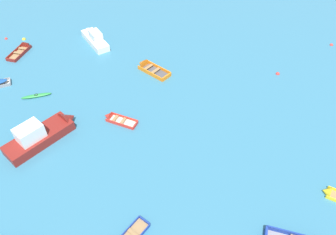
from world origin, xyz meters
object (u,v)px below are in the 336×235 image
(motor_launch_white_near_camera, at_px, (94,38))
(motor_launch_maroon_center, at_px, (43,133))
(mooring_buoy_midfield, at_px, (6,39))
(rowboat_maroon_midfield_left, at_px, (24,48))
(kayak_green_outer_left, at_px, (36,96))
(mooring_buoy_between_boats_right, at_px, (331,45))
(mooring_buoy_between_boats_left, at_px, (24,39))
(mooring_buoy_near_foreground, at_px, (278,74))
(rowboat_yellow_far_back, at_px, (334,195))
(rowboat_orange_outer_right, at_px, (147,67))
(rowboat_red_foreground_center, at_px, (114,118))

(motor_launch_white_near_camera, xyz_separation_m, motor_launch_maroon_center, (-0.87, -15.96, 0.11))
(motor_launch_maroon_center, bearing_deg, mooring_buoy_midfield, 122.69)
(rowboat_maroon_midfield_left, height_order, motor_launch_maroon_center, motor_launch_maroon_center)
(kayak_green_outer_left, xyz_separation_m, motor_launch_maroon_center, (2.70, -5.44, 0.57))
(mooring_buoy_between_boats_right, xyz_separation_m, mooring_buoy_between_boats_left, (-37.88, -0.72, 0.00))
(mooring_buoy_near_foreground, bearing_deg, kayak_green_outer_left, -168.41)
(motor_launch_white_near_camera, bearing_deg, kayak_green_outer_left, -108.73)
(rowboat_yellow_far_back, bearing_deg, kayak_green_outer_left, 159.11)
(mooring_buoy_midfield, bearing_deg, motor_launch_maroon_center, -57.31)
(motor_launch_maroon_center, relative_size, mooring_buoy_between_boats_right, 15.60)
(rowboat_maroon_midfield_left, height_order, mooring_buoy_between_boats_right, rowboat_maroon_midfield_left)
(mooring_buoy_midfield, height_order, mooring_buoy_between_boats_left, mooring_buoy_between_boats_left)
(motor_launch_white_near_camera, bearing_deg, mooring_buoy_near_foreground, -14.26)
(rowboat_orange_outer_right, relative_size, motor_launch_white_near_camera, 0.75)
(kayak_green_outer_left, distance_m, motor_launch_maroon_center, 6.10)
(mooring_buoy_between_boats_right, relative_size, mooring_buoy_between_boats_left, 0.89)
(mooring_buoy_between_boats_left, bearing_deg, mooring_buoy_near_foreground, -10.39)
(motor_launch_white_near_camera, bearing_deg, mooring_buoy_between_boats_left, 179.20)
(rowboat_red_foreground_center, bearing_deg, kayak_green_outer_left, 161.31)
(mooring_buoy_near_foreground, bearing_deg, rowboat_yellow_far_back, -85.09)
(motor_launch_white_near_camera, distance_m, rowboat_red_foreground_center, 14.14)
(rowboat_orange_outer_right, relative_size, mooring_buoy_midfield, 11.07)
(rowboat_yellow_far_back, relative_size, motor_launch_maroon_center, 0.44)
(rowboat_maroon_midfield_left, distance_m, rowboat_yellow_far_back, 35.77)
(rowboat_orange_outer_right, distance_m, kayak_green_outer_left, 11.88)
(kayak_green_outer_left, xyz_separation_m, mooring_buoy_near_foreground, (24.87, 5.10, -0.13))
(rowboat_orange_outer_right, xyz_separation_m, mooring_buoy_between_boats_right, (21.95, 5.95, -0.20))
(rowboat_orange_outer_right, height_order, motor_launch_white_near_camera, motor_launch_white_near_camera)
(rowboat_orange_outer_right, bearing_deg, motor_launch_maroon_center, -125.99)
(rowboat_orange_outer_right, xyz_separation_m, rowboat_red_foreground_center, (-2.28, -8.21, -0.05))
(rowboat_orange_outer_right, height_order, mooring_buoy_between_boats_left, rowboat_orange_outer_right)
(rowboat_yellow_far_back, xyz_separation_m, motor_launch_maroon_center, (-23.47, 4.54, 0.57))
(motor_launch_white_near_camera, distance_m, mooring_buoy_between_boats_right, 28.98)
(rowboat_red_foreground_center, relative_size, motor_launch_maroon_center, 0.54)
(rowboat_yellow_far_back, bearing_deg, mooring_buoy_midfield, 148.60)
(motor_launch_white_near_camera, relative_size, mooring_buoy_midfield, 14.86)
(mooring_buoy_near_foreground, xyz_separation_m, mooring_buoy_midfield, (-32.50, 5.54, 0.00))
(rowboat_orange_outer_right, xyz_separation_m, kayak_green_outer_left, (-10.58, -5.40, -0.07))
(rowboat_yellow_far_back, height_order, mooring_buoy_between_boats_right, rowboat_yellow_far_back)
(mooring_buoy_near_foreground, bearing_deg, rowboat_red_foreground_center, -154.51)
(kayak_green_outer_left, relative_size, rowboat_yellow_far_back, 1.04)
(kayak_green_outer_left, height_order, mooring_buoy_midfield, kayak_green_outer_left)
(kayak_green_outer_left, distance_m, mooring_buoy_midfield, 13.09)
(mooring_buoy_midfield, bearing_deg, kayak_green_outer_left, -54.37)
(mooring_buoy_between_boats_right, bearing_deg, motor_launch_white_near_camera, -178.33)
(mooring_buoy_between_boats_right, bearing_deg, kayak_green_outer_left, -160.75)
(mooring_buoy_between_boats_right, bearing_deg, motor_launch_maroon_center, -150.61)
(rowboat_maroon_midfield_left, distance_m, mooring_buoy_between_boats_left, 2.35)
(motor_launch_white_near_camera, relative_size, mooring_buoy_between_boats_right, 13.55)
(motor_launch_white_near_camera, height_order, mooring_buoy_near_foreground, motor_launch_white_near_camera)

